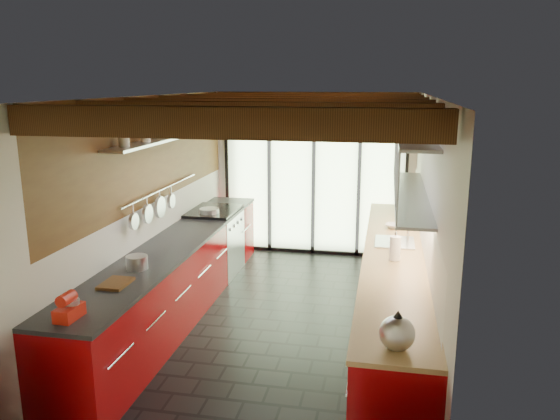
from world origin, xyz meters
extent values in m
plane|color=black|center=(0.00, 0.00, 0.00)|extent=(5.50, 5.50, 0.00)
plane|color=silver|center=(0.00, 2.75, 1.30)|extent=(3.20, 0.00, 3.20)
plane|color=silver|center=(0.00, -2.75, 1.30)|extent=(3.20, 0.00, 3.20)
plane|color=silver|center=(-1.60, 0.00, 1.30)|extent=(0.00, 5.50, 5.50)
plane|color=silver|center=(1.60, 0.00, 1.30)|extent=(0.00, 5.50, 5.50)
plane|color=#472814|center=(0.00, 0.00, 2.60)|extent=(5.50, 5.50, 0.00)
cube|color=#593316|center=(0.00, -2.25, 2.48)|extent=(3.14, 0.14, 0.22)
cube|color=#593316|center=(0.00, -1.35, 2.48)|extent=(3.14, 0.14, 0.22)
cube|color=#593316|center=(0.00, -0.45, 2.48)|extent=(3.14, 0.14, 0.22)
cube|color=#593316|center=(0.00, 0.45, 2.48)|extent=(3.14, 0.14, 0.22)
cube|color=#593316|center=(0.00, 1.35, 2.48)|extent=(3.14, 0.14, 0.22)
cube|color=#593316|center=(0.00, 2.25, 2.48)|extent=(3.14, 0.14, 0.22)
cube|color=brown|center=(0.00, 2.71, 2.35)|extent=(3.14, 0.06, 0.50)
plane|color=brown|center=(-1.57, 0.20, 1.98)|extent=(0.00, 4.90, 4.90)
plane|color=#C6EAAD|center=(0.00, 2.73, 1.08)|extent=(2.90, 0.00, 2.90)
cube|color=black|center=(-1.45, 2.72, 1.07)|extent=(0.05, 0.04, 2.15)
cube|color=black|center=(1.45, 2.72, 1.07)|extent=(0.05, 0.04, 2.15)
cube|color=black|center=(0.00, 2.69, 1.07)|extent=(0.06, 0.05, 2.15)
cube|color=black|center=(0.00, 2.69, 2.15)|extent=(2.90, 0.05, 0.06)
cylinder|color=#AF140E|center=(0.00, 2.67, 2.35)|extent=(0.34, 0.04, 0.34)
cylinder|color=beige|center=(0.00, 2.65, 2.35)|extent=(0.28, 0.02, 0.28)
cube|color=#940609|center=(-1.28, 0.00, 0.44)|extent=(0.65, 5.00, 0.88)
cube|color=black|center=(-1.28, 0.00, 0.90)|extent=(0.68, 5.00, 0.04)
cube|color=silver|center=(-1.28, 1.45, 0.44)|extent=(0.66, 0.90, 0.90)
cube|color=black|center=(-1.28, 1.45, 0.93)|extent=(0.65, 0.90, 0.06)
cube|color=#940609|center=(1.28, 0.00, 0.44)|extent=(0.65, 5.00, 0.88)
cube|color=tan|center=(1.28, 0.00, 0.90)|extent=(0.68, 5.00, 0.04)
cube|color=white|center=(0.95, 0.40, 0.44)|extent=(0.02, 0.60, 0.84)
cube|color=silver|center=(1.28, 0.40, 0.93)|extent=(0.45, 0.52, 0.02)
cylinder|color=silver|center=(1.42, 0.40, 1.10)|extent=(0.02, 0.02, 0.34)
torus|color=silver|center=(1.36, 0.40, 1.27)|extent=(0.14, 0.02, 0.14)
plane|color=silver|center=(1.26, 0.30, 1.85)|extent=(0.00, 3.00, 3.00)
cube|color=#9EA0A5|center=(1.43, 0.30, 1.51)|extent=(0.34, 3.00, 0.03)
cube|color=#9EA0A5|center=(1.43, 0.30, 2.19)|extent=(0.34, 3.00, 0.03)
cylinder|color=silver|center=(-1.54, 0.30, 1.47)|extent=(0.02, 2.20, 0.02)
cube|color=silver|center=(-1.45, 0.20, 2.10)|extent=(0.28, 2.60, 0.03)
cylinder|color=silver|center=(-1.50, -0.60, 1.29)|extent=(0.04, 0.18, 0.18)
cylinder|color=silver|center=(-1.50, -0.25, 1.29)|extent=(0.04, 0.22, 0.22)
cylinder|color=silver|center=(-1.50, 0.10, 1.29)|extent=(0.04, 0.26, 0.26)
cylinder|color=silver|center=(-1.50, 0.45, 1.29)|extent=(0.04, 0.18, 0.18)
cube|color=red|center=(-1.27, -2.25, 0.97)|extent=(0.15, 0.25, 0.11)
cylinder|color=red|center=(-1.27, -2.27, 1.10)|extent=(0.10, 0.16, 0.10)
cylinder|color=silver|center=(-1.27, -2.21, 1.01)|extent=(0.13, 0.13, 0.11)
cylinder|color=silver|center=(-1.27, -1.04, 0.99)|extent=(0.26, 0.26, 0.14)
cylinder|color=silver|center=(-1.27, 1.23, 0.97)|extent=(0.30, 0.30, 0.11)
cube|color=brown|center=(-1.27, -1.49, 0.93)|extent=(0.23, 0.33, 0.03)
sphere|color=silver|center=(1.27, -2.25, 1.05)|extent=(0.29, 0.29, 0.25)
cone|color=black|center=(1.27, -2.25, 1.18)|extent=(0.10, 0.10, 0.07)
cylinder|color=silver|center=(1.27, -2.11, 1.06)|extent=(0.04, 0.10, 0.05)
cylinder|color=white|center=(1.27, -0.27, 1.05)|extent=(0.13, 0.13, 0.26)
cylinder|color=silver|center=(1.27, -0.27, 1.21)|extent=(0.03, 0.03, 0.05)
imported|color=silver|center=(1.27, 0.03, 1.02)|extent=(0.11, 0.11, 0.19)
imported|color=silver|center=(1.27, 1.07, 0.95)|extent=(0.25, 0.25, 0.05)
camera|label=1|loc=(1.15, -5.86, 2.75)|focal=35.00mm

